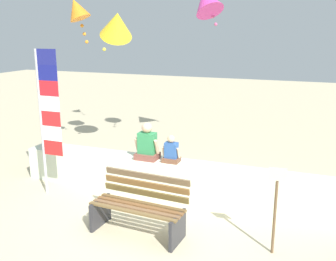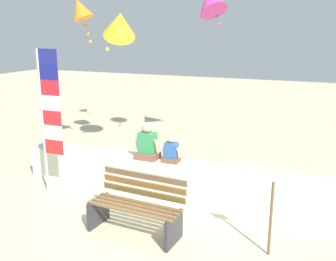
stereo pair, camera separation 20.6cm
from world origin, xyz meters
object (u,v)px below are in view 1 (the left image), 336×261
Objects in this scene: kite_yellow at (117,25)px; kite_magenta at (207,1)px; person_adult at (147,145)px; flag_banner at (47,111)px; sign_post at (276,203)px; person_child at (171,152)px; park_bench at (139,208)px; kite_orange at (77,9)px.

kite_yellow is 2.33m from kite_magenta.
kite_magenta is at bearing 86.11° from person_adult.
flag_banner is 2.80m from kite_yellow.
flag_banner is 4.28m from sign_post.
park_bench is at bearing -87.73° from person_child.
park_bench is 1.18× the size of sign_post.
person_child reaches higher than park_bench.
kite_orange is (-0.76, -0.39, 0.33)m from kite_yellow.
kite_yellow is (0.21, 2.33, 1.55)m from flag_banner.
park_bench is 1.58m from person_child.
flag_banner is 2.38× the size of kite_magenta.
kite_yellow is at bearing 84.75° from flag_banner.
person_adult is at bearing -93.89° from kite_magenta.
sign_post is (4.15, -0.57, -0.87)m from flag_banner.
sign_post is (4.69, -2.51, -2.74)m from kite_orange.
kite_magenta is at bearing 117.38° from sign_post.
flag_banner is at bearing -153.83° from person_adult.
park_bench is 1.30× the size of kite_magenta.
sign_post is at bearing -33.88° from person_child.
park_bench is 2.85× the size of person_child.
kite_orange reaches higher than person_child.
kite_magenta is (-0.34, 4.62, 3.32)m from park_bench.
person_child is at bearing 20.70° from flag_banner.
person_adult is 4.18m from kite_magenta.
sign_post is at bearing -36.37° from kite_yellow.
kite_magenta is 0.91× the size of sign_post.
sign_post reaches higher than person_child.
kite_orange is at bearing 151.90° from sign_post.
park_bench is at bearing -18.29° from flag_banner.
kite_magenta reaches higher than person_child.
sign_post is at bearing 4.28° from park_bench.
park_bench is at bearing -44.34° from kite_orange.
person_adult is 3.54m from kite_orange.
kite_magenta reaches higher than person_adult.
park_bench is 4.55m from kite_yellow.
kite_yellow is at bearing -135.86° from kite_magenta.
person_child is at bearing 92.27° from park_bench.
kite_orange is 3.09m from kite_magenta.
person_adult is 3.05m from kite_yellow.
person_adult is 0.63× the size of kite_magenta.
flag_banner reaches higher than sign_post.
kite_magenta is (-0.28, 3.10, 2.87)m from person_child.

